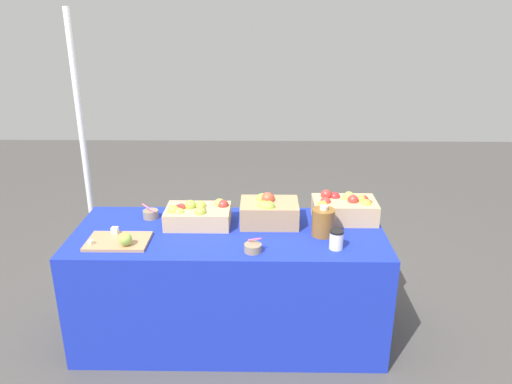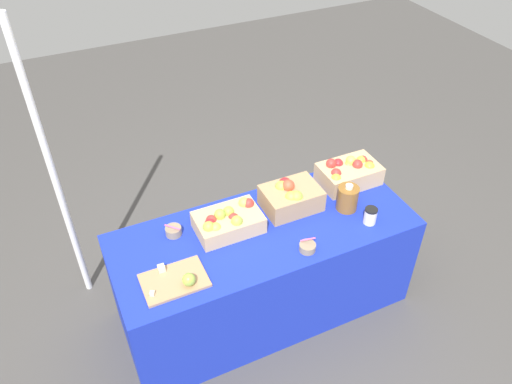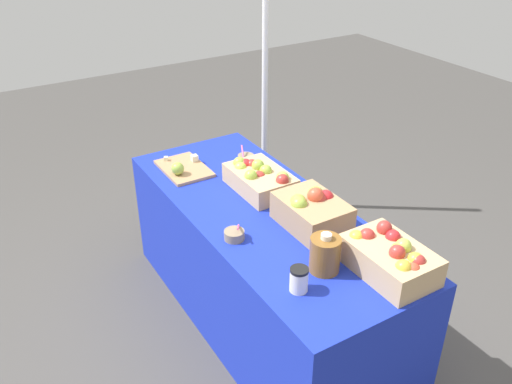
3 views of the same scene
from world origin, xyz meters
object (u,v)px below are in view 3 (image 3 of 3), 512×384
sample_bowl_near (234,235)px  cider_jug (325,254)px  apple_crate_left (391,258)px  apple_crate_middle (312,210)px  cutting_board_front (183,168)px  apple_crate_right (259,178)px  coffee_cup (299,280)px  tent_pole (265,80)px  sample_bowl_mid (246,159)px

sample_bowl_near → cider_jug: (0.41, 0.22, 0.06)m
apple_crate_left → apple_crate_middle: (-0.49, -0.07, 0.01)m
apple_crate_middle → cutting_board_front: size_ratio=1.01×
apple_crate_right → cutting_board_front: apple_crate_right is taller
apple_crate_left → coffee_cup: size_ratio=3.60×
coffee_cup → tent_pole: (-1.72, 0.91, 0.22)m
apple_crate_middle → sample_bowl_mid: (-0.77, 0.07, -0.06)m
sample_bowl_mid → cider_jug: bearing=-12.3°
apple_crate_middle → cider_jug: size_ratio=1.91×
apple_crate_left → sample_bowl_near: bearing=-141.9°
sample_bowl_near → sample_bowl_mid: sample_bowl_mid is taller
apple_crate_left → apple_crate_middle: bearing=-172.4°
apple_crate_middle → tent_pole: bearing=157.1°
apple_crate_middle → coffee_cup: bearing=-42.2°
sample_bowl_mid → apple_crate_middle: bearing=-5.2°
sample_bowl_mid → sample_bowl_near: bearing=-34.3°
sample_bowl_mid → coffee_cup: bearing=-19.9°
tent_pole → apple_crate_left: bearing=-15.3°
cider_jug → coffee_cup: 0.19m
cider_jug → tent_pole: tent_pole is taller
apple_crate_right → apple_crate_left: bearing=5.8°
cider_jug → tent_pole: 1.82m
apple_crate_middle → tent_pole: (-1.34, 0.56, 0.19)m
cutting_board_front → cider_jug: 1.20m
apple_crate_middle → cider_jug: (0.32, -0.17, -0.00)m
apple_crate_left → tent_pole: tent_pole is taller
cider_jug → sample_bowl_mid: bearing=167.7°
apple_crate_middle → apple_crate_right: size_ratio=0.90×
apple_crate_left → cider_jug: bearing=-125.4°
sample_bowl_mid → tent_pole: size_ratio=0.05×
apple_crate_right → tent_pole: size_ratio=0.20×
apple_crate_left → tent_pole: size_ratio=0.20×
apple_crate_left → tent_pole: bearing=164.7°
apple_crate_right → cider_jug: bearing=-10.0°
cutting_board_front → cider_jug: size_ratio=1.89×
cutting_board_front → tent_pole: (-0.47, 0.87, 0.26)m
sample_bowl_mid → cutting_board_front: bearing=-105.3°
apple_crate_middle → cutting_board_front: bearing=-160.7°
apple_crate_middle → apple_crate_right: 0.45m
apple_crate_right → sample_bowl_near: 0.51m
sample_bowl_mid → cider_jug: size_ratio=0.54×
apple_crate_middle → sample_bowl_near: apple_crate_middle is taller
sample_bowl_mid → tent_pole: bearing=139.2°
cider_jug → apple_crate_left: bearing=54.6°
apple_crate_right → coffee_cup: 0.89m
sample_bowl_near → coffee_cup: (0.47, 0.05, 0.03)m
apple_crate_right → cider_jug: size_ratio=2.12×
cutting_board_front → tent_pole: 1.02m
apple_crate_middle → sample_bowl_near: (-0.09, -0.39, -0.06)m
sample_bowl_near → tent_pole: size_ratio=0.05×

